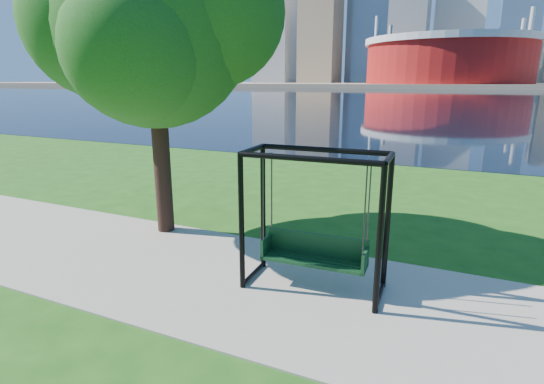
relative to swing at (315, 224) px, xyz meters
The scene contains 8 objects.
ground 1.35m from the swing, 162.69° to the left, with size 900.00×900.00×0.00m, color #1E5114.
path 1.36m from the swing, 152.35° to the right, with size 120.00×4.00×0.03m, color #9E937F.
river 102.20m from the swing, 90.34° to the left, with size 900.00×180.00×0.02m, color black.
far_bank 306.19m from the swing, 90.11° to the left, with size 900.00×228.00×2.00m, color #937F60.
stadium 235.79m from the swing, 92.58° to the left, with size 83.00×83.00×32.00m.
skyline 321.50m from the swing, 90.87° to the left, with size 392.00×66.00×96.50m.
swing is the anchor object (origin of this frame).
park_tree 5.77m from the swing, 162.73° to the left, with size 5.56×5.02×6.90m.
Camera 1 is at (2.80, -6.75, 3.58)m, focal length 28.00 mm.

